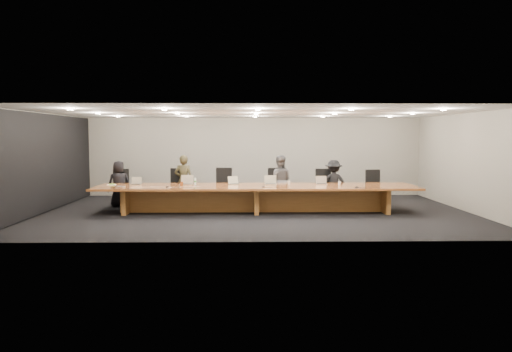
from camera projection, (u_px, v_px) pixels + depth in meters
The scene contains 29 objects.
ground at pixel (256, 212), 14.14m from camera, with size 12.00×12.00×0.00m, color black.
back_wall at pixel (254, 157), 18.01m from camera, with size 12.00×0.02×2.80m, color beige.
left_wall_panel at pixel (44, 164), 13.91m from camera, with size 0.08×7.84×2.74m, color black.
conference_table at pixel (256, 194), 14.10m from camera, with size 9.00×1.80×0.75m.
chair_far_left at pixel (122, 187), 15.35m from camera, with size 0.59×0.59×1.15m, color black, non-canonical shape.
chair_left at pixel (175, 187), 15.29m from camera, with size 0.60×0.60×1.18m, color black, non-canonical shape.
chair_mid_left at pixel (222, 187), 15.32m from camera, with size 0.61×0.61×1.19m, color black, non-canonical shape.
chair_mid_right at pixel (277, 187), 15.40m from camera, with size 0.60×0.60×1.18m, color black, non-canonical shape.
chair_right at pixel (323, 187), 15.45m from camera, with size 0.59×0.59×1.15m, color black, non-canonical shape.
chair_far_right at pixel (375, 187), 15.49m from camera, with size 0.57×0.57×1.12m, color black, non-canonical shape.
person_a at pixel (119, 184), 15.15m from camera, with size 0.69×0.45×1.40m, color black.
person_b at pixel (184, 181), 15.26m from camera, with size 0.58×0.38×1.58m, color #322E1B.
person_c at pixel (279, 181), 15.21m from camera, with size 0.76×0.59×1.57m, color #4E4E50.
person_d at pixel (334, 183), 15.34m from camera, with size 0.91×0.53×1.42m, color black.
laptop_a at pixel (136, 181), 14.33m from camera, with size 0.29×0.21×0.23m, color #B8A88D, non-canonical shape.
laptop_b at pixel (186, 180), 14.35m from camera, with size 0.36×0.26×0.28m, color #C7B298, non-canonical shape.
laptop_c at pixel (234, 180), 14.43m from camera, with size 0.31×0.22×0.24m, color #BDB190, non-canonical shape.
laptop_d at pixel (271, 180), 14.42m from camera, with size 0.34×0.25×0.27m, color #C4B696, non-canonical shape.
laptop_e at pixel (322, 180), 14.45m from camera, with size 0.32×0.23×0.25m, color tan, non-canonical shape.
water_bottle at pixel (195, 181), 14.32m from camera, with size 0.06×0.06×0.19m, color silver.
amber_mug at pixel (182, 184), 14.13m from camera, with size 0.08×0.08×0.11m, color brown.
paper_cup_near at pixel (289, 183), 14.44m from camera, with size 0.09×0.09×0.10m, color beige.
paper_cup_far at pixel (339, 183), 14.28m from camera, with size 0.08×0.08×0.09m, color white.
notepad at pixel (111, 185), 14.27m from camera, with size 0.24×0.19×0.01m, color white.
lime_gadget at pixel (112, 184), 14.26m from camera, with size 0.14×0.08×0.02m, color #66CF37.
av_box at pixel (121, 187), 13.62m from camera, with size 0.22×0.16×0.03m, color silver.
mic_left at pixel (167, 187), 13.65m from camera, with size 0.11×0.11×0.03m, color black.
mic_center at pixel (263, 187), 13.70m from camera, with size 0.10×0.10×0.03m, color black.
mic_right at pixel (357, 187), 13.52m from camera, with size 0.14×0.14×0.03m, color black.
Camera 1 is at (-0.28, -14.01, 2.15)m, focal length 35.00 mm.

